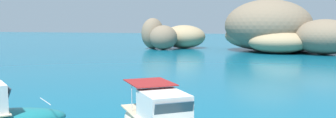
{
  "coord_description": "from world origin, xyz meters",
  "views": [
    {
      "loc": [
        9.84,
        -5.06,
        4.95
      ],
      "look_at": [
        0.32,
        21.12,
        2.23
      ],
      "focal_mm": 36.73,
      "sensor_mm": 36.0,
      "label": 1
    }
  ],
  "objects": [
    {
      "name": "islet_small",
      "position": [
        -14.41,
        64.4,
        2.69
      ],
      "size": [
        13.76,
        13.34,
        6.54
      ],
      "color": "#756651",
      "rests_on": "ground"
    },
    {
      "name": "islet_large",
      "position": [
        7.05,
        63.97,
        3.73
      ],
      "size": [
        26.04,
        22.52,
        9.92
      ],
      "color": "#9E8966",
      "rests_on": "ground"
    }
  ]
}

